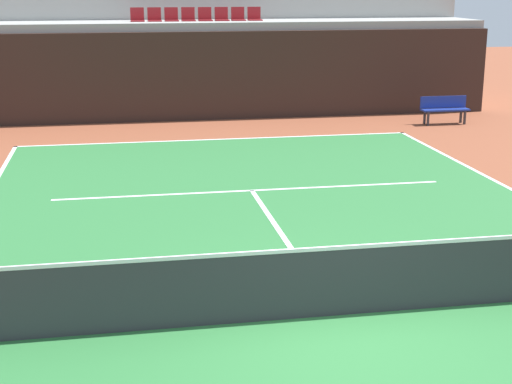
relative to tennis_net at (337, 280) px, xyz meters
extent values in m
plane|color=brown|center=(0.00, 0.00, -0.51)|extent=(80.00, 80.00, 0.00)
cube|color=#2D7238|center=(0.00, 0.00, -0.50)|extent=(11.00, 24.00, 0.01)
cube|color=white|center=(0.00, 11.95, -0.50)|extent=(11.00, 0.10, 0.00)
cube|color=white|center=(0.00, 6.40, -0.50)|extent=(8.26, 0.10, 0.00)
cube|color=white|center=(0.00, 3.20, -0.50)|extent=(0.10, 6.40, 0.00)
cube|color=black|center=(0.00, 15.30, 0.88)|extent=(19.01, 0.30, 2.77)
cube|color=#9E9E99|center=(0.00, 16.65, 1.01)|extent=(19.01, 2.40, 3.03)
cube|color=#9E9E99|center=(0.00, 19.05, 1.43)|extent=(19.01, 2.40, 3.87)
cube|color=maroon|center=(-1.93, 16.65, 2.54)|extent=(0.44, 0.44, 0.04)
cube|color=maroon|center=(-1.93, 16.85, 2.76)|extent=(0.44, 0.04, 0.40)
cube|color=maroon|center=(-1.38, 16.65, 2.54)|extent=(0.44, 0.44, 0.04)
cube|color=maroon|center=(-1.38, 16.85, 2.76)|extent=(0.44, 0.04, 0.40)
cube|color=maroon|center=(-0.83, 16.65, 2.54)|extent=(0.44, 0.44, 0.04)
cube|color=maroon|center=(-0.83, 16.85, 2.76)|extent=(0.44, 0.04, 0.40)
cube|color=maroon|center=(-0.28, 16.65, 2.54)|extent=(0.44, 0.44, 0.04)
cube|color=maroon|center=(-0.28, 16.85, 2.76)|extent=(0.44, 0.04, 0.40)
cube|color=maroon|center=(0.28, 16.65, 2.54)|extent=(0.44, 0.44, 0.04)
cube|color=maroon|center=(0.28, 16.85, 2.76)|extent=(0.44, 0.04, 0.40)
cube|color=maroon|center=(0.83, 16.65, 2.54)|extent=(0.44, 0.44, 0.04)
cube|color=maroon|center=(0.83, 16.85, 2.76)|extent=(0.44, 0.04, 0.40)
cube|color=maroon|center=(1.38, 16.65, 2.54)|extent=(0.44, 0.44, 0.04)
cube|color=maroon|center=(1.38, 16.85, 2.76)|extent=(0.44, 0.04, 0.40)
cube|color=maroon|center=(1.93, 16.65, 2.54)|extent=(0.44, 0.44, 0.04)
cube|color=maroon|center=(1.93, 16.85, 2.76)|extent=(0.44, 0.04, 0.40)
cube|color=#333338|center=(0.00, 0.00, -0.04)|extent=(10.90, 0.02, 0.92)
cube|color=white|center=(0.00, 0.00, 0.45)|extent=(10.90, 0.04, 0.05)
cube|color=navy|center=(7.26, 13.12, -0.06)|extent=(1.50, 0.40, 0.05)
cube|color=navy|center=(7.26, 13.30, 0.16)|extent=(1.50, 0.04, 0.36)
cube|color=#2D2D33|center=(6.66, 12.98, -0.30)|extent=(0.06, 0.06, 0.42)
cube|color=#2D2D33|center=(7.86, 12.98, -0.30)|extent=(0.06, 0.06, 0.42)
cube|color=#2D2D33|center=(6.66, 13.26, -0.30)|extent=(0.06, 0.06, 0.42)
cube|color=#2D2D33|center=(7.86, 13.26, -0.30)|extent=(0.06, 0.06, 0.42)
camera|label=1|loc=(-2.74, -9.06, 3.77)|focal=54.05mm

